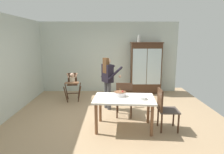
% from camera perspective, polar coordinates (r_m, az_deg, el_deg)
% --- Properties ---
extents(ground_plane, '(6.24, 6.24, 0.00)m').
position_cam_1_polar(ground_plane, '(5.37, -1.28, -11.47)').
color(ground_plane, tan).
extents(wall_back, '(5.32, 0.06, 2.70)m').
position_cam_1_polar(wall_back, '(7.62, -1.01, 5.78)').
color(wall_back, beige).
rests_on(wall_back, ground_plane).
extents(wall_left, '(0.06, 5.32, 2.70)m').
position_cam_1_polar(wall_left, '(5.70, -28.87, 2.55)').
color(wall_left, beige).
rests_on(wall_left, ground_plane).
extents(china_cabinet, '(1.19, 0.48, 1.94)m').
position_cam_1_polar(china_cabinet, '(7.52, 9.87, 2.67)').
color(china_cabinet, '#422819').
rests_on(china_cabinet, ground_plane).
extents(ceramic_vase, '(0.13, 0.13, 0.27)m').
position_cam_1_polar(ceramic_vase, '(7.40, 7.99, 11.01)').
color(ceramic_vase, '#B2B7B2').
rests_on(ceramic_vase, china_cabinet).
extents(high_chair_with_toddler, '(0.66, 0.75, 0.95)m').
position_cam_1_polar(high_chair_with_toddler, '(6.63, -11.56, -1.36)').
color(high_chair_with_toddler, '#422819').
rests_on(high_chair_with_toddler, ground_plane).
extents(adult_person, '(0.67, 0.66, 1.53)m').
position_cam_1_polar(adult_person, '(5.68, -1.26, 0.02)').
color(adult_person, '#47474C').
rests_on(adult_person, ground_plane).
extents(dining_table, '(1.44, 0.97, 0.74)m').
position_cam_1_polar(dining_table, '(4.51, 3.57, -7.35)').
color(dining_table, silver).
rests_on(dining_table, ground_plane).
extents(birthday_cake, '(0.28, 0.28, 0.19)m').
position_cam_1_polar(birthday_cake, '(4.58, 2.34, -4.97)').
color(birthday_cake, white).
rests_on(birthday_cake, dining_table).
extents(serving_bowl, '(0.18, 0.18, 0.05)m').
position_cam_1_polar(serving_bowl, '(4.41, 8.99, -6.11)').
color(serving_bowl, silver).
rests_on(serving_bowl, dining_table).
extents(dining_chair_far_side, '(0.48, 0.48, 0.96)m').
position_cam_1_polar(dining_chair_far_side, '(5.15, 3.62, -5.92)').
color(dining_chair_far_side, '#422819').
rests_on(dining_chair_far_side, ground_plane).
extents(dining_chair_right_end, '(0.45, 0.45, 0.96)m').
position_cam_1_polar(dining_chair_right_end, '(4.61, 15.03, -8.36)').
color(dining_chair_right_end, '#422819').
rests_on(dining_chair_right_end, ground_plane).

